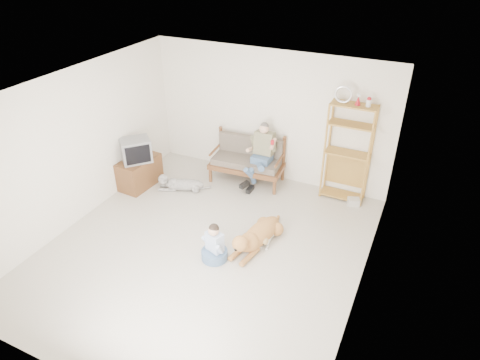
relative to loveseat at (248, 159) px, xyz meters
The scene contains 17 objects.
floor 2.45m from the loveseat, 82.82° to the right, with size 5.50×5.50×0.00m, color beige.
ceiling 3.27m from the loveseat, 82.82° to the right, with size 5.50×5.50×0.00m, color white.
wall_back 0.98m from the loveseat, 50.34° to the left, with size 5.00×5.00×0.00m, color white.
wall_front 5.22m from the loveseat, 86.65° to the right, with size 5.00×5.00×0.00m, color white.
wall_left 3.36m from the loveseat, 132.65° to the right, with size 5.50×5.50×0.00m, color white.
wall_right 3.78m from the loveseat, 40.45° to the right, with size 5.50×5.50×0.00m, color white.
loveseat is the anchor object (origin of this frame).
man 0.38m from the loveseat, 29.72° to the right, with size 0.51×0.73×1.19m.
etagere 2.04m from the loveseat, ahead, with size 0.86×0.38×2.25m.
book_stack 2.29m from the loveseat, ahead, with size 0.22×0.16×0.14m, color silver.
tv_stand 2.26m from the loveseat, 148.94° to the right, with size 0.56×0.93×0.60m.
crt_tv 2.28m from the loveseat, 147.40° to the right, with size 0.71×0.72×0.47m.
wall_outlet 1.03m from the loveseat, 159.89° to the left, with size 0.12×0.02×0.08m, color silver.
golden_retriever 2.22m from the loveseat, 62.15° to the right, with size 0.56×1.53×0.47m.
shaggy_dog 1.50m from the loveseat, 137.98° to the right, with size 1.06×0.55×0.34m.
terrier 2.20m from the loveseat, 57.59° to the right, with size 0.24×0.58×0.22m.
child 2.61m from the loveseat, 77.66° to the right, with size 0.43×0.43×0.67m.
Camera 1 is at (2.89, -4.80, 4.64)m, focal length 32.00 mm.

